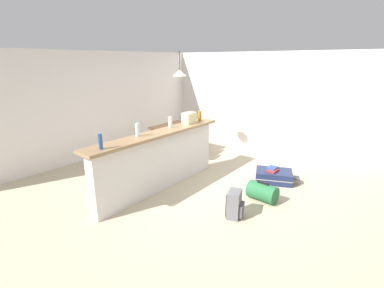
# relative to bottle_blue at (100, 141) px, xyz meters

# --- Properties ---
(ground_plane) EXTENTS (13.00, 13.00, 0.05)m
(ground_plane) POSITION_rel_bottle_blue_xyz_m (1.79, -0.45, -1.22)
(ground_plane) COLOR #BCAD8E
(wall_back) EXTENTS (6.60, 0.10, 2.50)m
(wall_back) POSITION_rel_bottle_blue_xyz_m (1.79, 2.60, 0.06)
(wall_back) COLOR silver
(wall_back) RESTS_ON ground_plane
(wall_right) EXTENTS (0.10, 6.00, 2.50)m
(wall_right) POSITION_rel_bottle_blue_xyz_m (4.84, -0.15, 0.06)
(wall_right) COLOR silver
(wall_right) RESTS_ON ground_plane
(partition_half_wall) EXTENTS (2.80, 0.20, 1.03)m
(partition_half_wall) POSITION_rel_bottle_blue_xyz_m (1.20, 0.05, -0.68)
(partition_half_wall) COLOR silver
(partition_half_wall) RESTS_ON ground_plane
(bar_countertop) EXTENTS (2.96, 0.40, 0.05)m
(bar_countertop) POSITION_rel_bottle_blue_xyz_m (1.20, 0.05, -0.14)
(bar_countertop) COLOR #93704C
(bar_countertop) RESTS_ON partition_half_wall
(bottle_blue) EXTENTS (0.06, 0.06, 0.23)m
(bottle_blue) POSITION_rel_bottle_blue_xyz_m (0.00, 0.00, 0.00)
(bottle_blue) COLOR #284C89
(bottle_blue) RESTS_ON bar_countertop
(bottle_clear) EXTENTS (0.07, 0.07, 0.22)m
(bottle_clear) POSITION_rel_bottle_blue_xyz_m (0.79, 0.13, -0.00)
(bottle_clear) COLOR silver
(bottle_clear) RESTS_ON bar_countertop
(bottle_white) EXTENTS (0.07, 0.07, 0.20)m
(bottle_white) POSITION_rel_bottle_blue_xyz_m (1.61, 0.15, -0.01)
(bottle_white) COLOR silver
(bottle_white) RESTS_ON bar_countertop
(bottle_amber) EXTENTS (0.07, 0.07, 0.21)m
(bottle_amber) POSITION_rel_bottle_blue_xyz_m (2.41, 0.07, -0.01)
(bottle_amber) COLOR #9E661E
(bottle_amber) RESTS_ON bar_countertop
(grocery_bag) EXTENTS (0.26, 0.18, 0.22)m
(grocery_bag) POSITION_rel_bottle_blue_xyz_m (2.08, 0.08, -0.01)
(grocery_bag) COLOR beige
(grocery_bag) RESTS_ON bar_countertop
(dining_table) EXTENTS (1.10, 0.80, 0.74)m
(dining_table) POSITION_rel_bottle_blue_xyz_m (2.86, 1.14, -0.54)
(dining_table) COLOR #4C331E
(dining_table) RESTS_ON ground_plane
(dining_chair_near_partition) EXTENTS (0.45, 0.45, 0.93)m
(dining_chair_near_partition) POSITION_rel_bottle_blue_xyz_m (2.79, 0.62, -0.68)
(dining_chair_near_partition) COLOR #4C331E
(dining_chair_near_partition) RESTS_ON ground_plane
(pendant_lamp) EXTENTS (0.34, 0.34, 0.62)m
(pendant_lamp) POSITION_rel_bottle_blue_xyz_m (2.93, 1.05, 0.81)
(pendant_lamp) COLOR black
(suitcase_flat_navy) EXTENTS (0.73, 0.89, 0.22)m
(suitcase_flat_navy) POSITION_rel_bottle_blue_xyz_m (2.81, -1.47, -1.08)
(suitcase_flat_navy) COLOR #1E284C
(suitcase_flat_navy) RESTS_ON ground_plane
(duffel_bag_green) EXTENTS (0.33, 0.50, 0.34)m
(duffel_bag_green) POSITION_rel_bottle_blue_xyz_m (1.95, -1.62, -1.04)
(duffel_bag_green) COLOR #286B3D
(duffel_bag_green) RESTS_ON ground_plane
(backpack_grey) EXTENTS (0.32, 0.30, 0.42)m
(backpack_grey) POSITION_rel_bottle_blue_xyz_m (1.20, -1.52, -0.99)
(backpack_grey) COLOR slate
(backpack_grey) RESTS_ON ground_plane
(book_stack) EXTENTS (0.28, 0.20, 0.06)m
(book_stack) POSITION_rel_bottle_blue_xyz_m (2.79, -1.44, -0.94)
(book_stack) COLOR #AD2D2D
(book_stack) RESTS_ON suitcase_flat_navy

